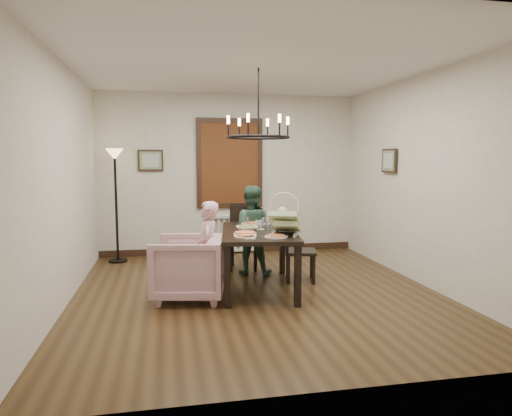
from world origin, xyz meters
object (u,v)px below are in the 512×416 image
object	(u,v)px
armchair	(188,268)
floor_lamp	(116,207)
seated_man	(251,237)
baby_bouncer	(285,220)
chair_far	(244,237)
elderly_woman	(208,258)
dining_table	(258,237)
drinking_glass	(268,224)
chair_right	(300,248)

from	to	relation	value
armchair	floor_lamp	size ratio (longest dim) A/B	0.47
armchair	seated_man	distance (m)	1.42
floor_lamp	baby_bouncer	bearing A→B (deg)	-46.74
armchair	floor_lamp	distance (m)	2.51
chair_far	armchair	distance (m)	1.61
elderly_woman	seated_man	distance (m)	1.28
dining_table	baby_bouncer	size ratio (longest dim) A/B	3.21
elderly_woman	drinking_glass	distance (m)	0.96
armchair	elderly_woman	world-z (taller)	elderly_woman
dining_table	floor_lamp	world-z (taller)	floor_lamp
seated_man	chair_far	bearing A→B (deg)	-62.50
chair_right	elderly_woman	world-z (taller)	elderly_woman
dining_table	floor_lamp	bearing A→B (deg)	142.52
dining_table	drinking_glass	xyz separation A→B (m)	(0.14, 0.07, 0.15)
elderly_woman	drinking_glass	xyz separation A→B (m)	(0.82, 0.35, 0.35)
seated_man	baby_bouncer	world-z (taller)	baby_bouncer
elderly_woman	seated_man	world-z (taller)	seated_man
baby_bouncer	drinking_glass	world-z (taller)	baby_bouncer
armchair	elderly_woman	bearing A→B (deg)	94.39
dining_table	drinking_glass	size ratio (longest dim) A/B	12.56
armchair	drinking_glass	size ratio (longest dim) A/B	6.07
chair_far	chair_right	bearing A→B (deg)	-39.49
elderly_woman	armchair	bearing A→B (deg)	-86.86
drinking_glass	chair_right	bearing A→B (deg)	19.95
armchair	elderly_woman	size ratio (longest dim) A/B	0.86
baby_bouncer	seated_man	bearing A→B (deg)	123.42
armchair	baby_bouncer	size ratio (longest dim) A/B	1.55
chair_right	armchair	size ratio (longest dim) A/B	1.11
chair_right	baby_bouncer	bearing A→B (deg)	162.08
chair_far	baby_bouncer	xyz separation A→B (m)	(0.27, -1.45, 0.44)
seated_man	chair_right	bearing A→B (deg)	154.89
chair_far	seated_man	distance (m)	0.30
armchair	baby_bouncer	distance (m)	1.30
seated_man	baby_bouncer	distance (m)	1.24
chair_right	drinking_glass	distance (m)	0.64
seated_man	drinking_glass	bearing A→B (deg)	114.68
baby_bouncer	floor_lamp	bearing A→B (deg)	156.26
dining_table	armchair	xyz separation A→B (m)	(-0.91, -0.25, -0.30)
armchair	baby_bouncer	bearing A→B (deg)	94.57
dining_table	floor_lamp	xyz separation A→B (m)	(-1.95, 1.97, 0.22)
drinking_glass	chair_far	bearing A→B (deg)	98.79
dining_table	chair_far	distance (m)	1.09
dining_table	armchair	bearing A→B (deg)	-156.63
dining_table	baby_bouncer	distance (m)	0.52
chair_far	baby_bouncer	distance (m)	1.54
drinking_glass	dining_table	bearing A→B (deg)	-154.97
chair_far	floor_lamp	distance (m)	2.17
chair_right	seated_man	distance (m)	0.80
elderly_woman	baby_bouncer	xyz separation A→B (m)	(0.94, -0.10, 0.45)
seated_man	drinking_glass	world-z (taller)	seated_man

